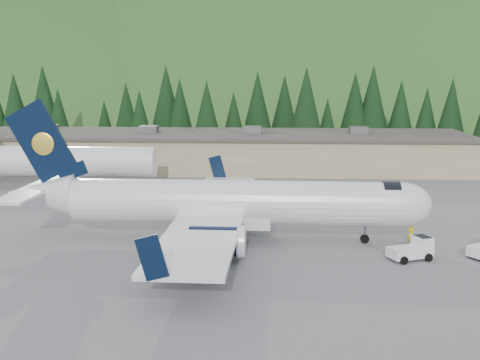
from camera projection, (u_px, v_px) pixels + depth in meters
name	position (u px, v px, depth m)	size (l,w,h in m)	color
ground	(236.00, 240.00, 49.56)	(600.00, 600.00, 0.00)	slate
airliner	(223.00, 204.00, 49.09)	(34.83, 32.61, 11.59)	white
second_airliner	(40.00, 160.00, 71.99)	(27.50, 11.00, 10.05)	white
baggage_tug_a	(413.00, 249.00, 44.46)	(3.53, 2.81, 1.69)	white
terminal_building	(218.00, 150.00, 86.73)	(71.00, 17.00, 6.10)	#9B8766
ramp_worker	(411.00, 233.00, 48.55)	(0.62, 0.41, 1.71)	yellow
tree_line	(248.00, 107.00, 109.17)	(113.43, 18.34, 14.05)	black
hills	(387.00, 295.00, 264.94)	(614.00, 330.00, 300.00)	#1D4C19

